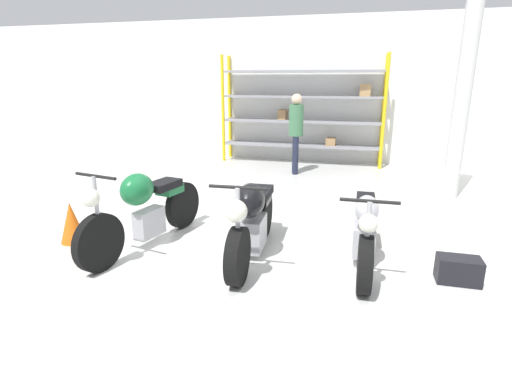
% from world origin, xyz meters
% --- Properties ---
extents(ground_plane, '(30.00, 30.00, 0.00)m').
position_xyz_m(ground_plane, '(0.00, 0.00, 0.00)').
color(ground_plane, silver).
extents(back_wall, '(30.00, 0.08, 3.60)m').
position_xyz_m(back_wall, '(0.00, 6.18, 1.80)').
color(back_wall, white).
rests_on(back_wall, ground_plane).
extents(shelving_rack, '(4.06, 0.63, 2.68)m').
position_xyz_m(shelving_rack, '(-0.17, 5.82, 1.35)').
color(shelving_rack, yellow).
rests_on(shelving_rack, ground_plane).
extents(support_pillar, '(0.28, 0.28, 3.60)m').
position_xyz_m(support_pillar, '(2.92, 3.37, 1.80)').
color(support_pillar, silver).
rests_on(support_pillar, ground_plane).
extents(motorcycle_green, '(0.72, 2.19, 1.11)m').
position_xyz_m(motorcycle_green, '(-1.35, -0.07, 0.53)').
color(motorcycle_green, black).
rests_on(motorcycle_green, ground_plane).
extents(motorcycle_black, '(0.61, 2.04, 1.06)m').
position_xyz_m(motorcycle_black, '(0.06, -0.03, 0.48)').
color(motorcycle_black, black).
rests_on(motorcycle_black, ground_plane).
extents(motorcycle_silver, '(0.57, 2.00, 0.97)m').
position_xyz_m(motorcycle_silver, '(1.37, 0.13, 0.42)').
color(motorcycle_silver, black).
rests_on(motorcycle_silver, ground_plane).
extents(person_browsing, '(0.38, 0.38, 1.79)m').
position_xyz_m(person_browsing, '(-0.15, 4.54, 1.06)').
color(person_browsing, '#1E2338').
rests_on(person_browsing, ground_plane).
extents(toolbox, '(0.44, 0.26, 0.28)m').
position_xyz_m(toolbox, '(2.36, -0.09, 0.14)').
color(toolbox, black).
rests_on(toolbox, ground_plane).
extents(traffic_cone, '(0.32, 0.32, 0.55)m').
position_xyz_m(traffic_cone, '(-2.37, -0.18, 0.28)').
color(traffic_cone, orange).
rests_on(traffic_cone, ground_plane).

